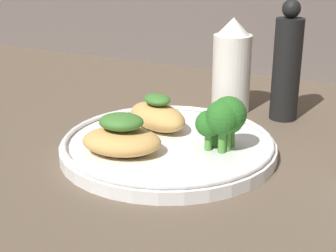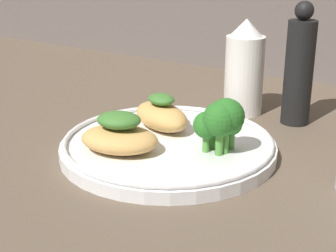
% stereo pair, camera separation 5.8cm
% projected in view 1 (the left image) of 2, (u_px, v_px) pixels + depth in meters
% --- Properties ---
extents(ground_plane, '(1.80, 1.80, 0.01)m').
position_uv_depth(ground_plane, '(168.00, 157.00, 0.60)').
color(ground_plane, brown).
extents(plate, '(0.25, 0.25, 0.02)m').
position_uv_depth(plate, '(168.00, 146.00, 0.59)').
color(plate, white).
rests_on(plate, ground_plane).
extents(grilled_meat_front, '(0.10, 0.08, 0.05)m').
position_uv_depth(grilled_meat_front, '(122.00, 138.00, 0.56)').
color(grilled_meat_front, tan).
rests_on(grilled_meat_front, plate).
extents(grilled_meat_middle, '(0.10, 0.08, 0.04)m').
position_uv_depth(grilled_meat_middle, '(157.00, 115.00, 0.63)').
color(grilled_meat_middle, tan).
rests_on(grilled_meat_middle, plate).
extents(broccoli_bunch, '(0.05, 0.06, 0.06)m').
position_uv_depth(broccoli_bunch, '(222.00, 119.00, 0.56)').
color(broccoli_bunch, '#4C8E38').
rests_on(broccoli_bunch, plate).
extents(sauce_bottle, '(0.05, 0.05, 0.13)m').
position_uv_depth(sauce_bottle, '(232.00, 67.00, 0.72)').
color(sauce_bottle, white).
rests_on(sauce_bottle, ground_plane).
extents(pepper_grinder, '(0.04, 0.04, 0.16)m').
position_uv_depth(pepper_grinder, '(287.00, 66.00, 0.69)').
color(pepper_grinder, black).
rests_on(pepper_grinder, ground_plane).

